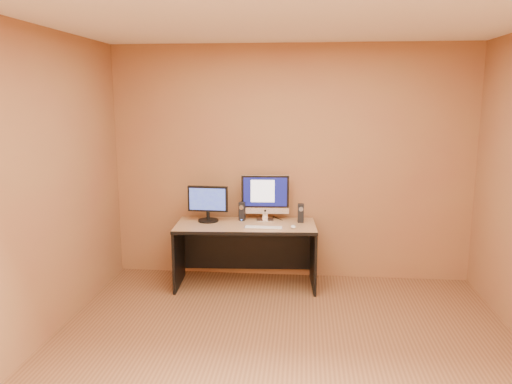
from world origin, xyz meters
TOP-DOWN VIEW (x-y plane):
  - floor at (0.00, 0.00)m, footprint 4.00×4.00m
  - walls at (0.00, 0.00)m, footprint 4.00×4.00m
  - ceiling at (0.00, 0.00)m, footprint 4.00×4.00m
  - desk at (-0.46, 1.61)m, footprint 1.53×0.75m
  - imac at (-0.27, 1.82)m, footprint 0.54×0.23m
  - second_monitor at (-0.89, 1.71)m, footprint 0.46×0.24m
  - speaker_left at (-0.52, 1.78)m, footprint 0.07×0.07m
  - speaker_right at (0.12, 1.76)m, footprint 0.07×0.07m
  - keyboard at (-0.26, 1.47)m, footprint 0.40×0.11m
  - mouse at (0.05, 1.50)m, footprint 0.07×0.10m
  - cable_a at (-0.13, 1.90)m, footprint 0.12×0.17m
  - cable_b at (-0.20, 1.90)m, footprint 0.05×0.16m

SIDE VIEW (x-z plane):
  - floor at x=0.00m, z-range 0.00..0.00m
  - desk at x=-0.46m, z-range 0.00..0.69m
  - cable_a at x=-0.13m, z-range 0.69..0.70m
  - cable_b at x=-0.20m, z-range 0.69..0.70m
  - keyboard at x=-0.26m, z-range 0.69..0.71m
  - mouse at x=0.05m, z-range 0.69..0.72m
  - speaker_left at x=-0.52m, z-range 0.69..0.89m
  - speaker_right at x=0.12m, z-range 0.69..0.89m
  - second_monitor at x=-0.89m, z-range 0.69..1.08m
  - imac at x=-0.27m, z-range 0.69..1.20m
  - walls at x=0.00m, z-range 0.00..2.60m
  - ceiling at x=0.00m, z-range 2.60..2.60m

